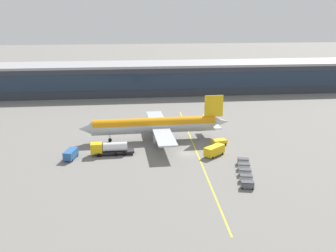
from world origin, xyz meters
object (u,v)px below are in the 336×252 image
Objects in this scene: baggage_cart_1 at (246,178)px; baggage_cart_3 at (244,166)px; crew_van at (71,154)px; fuel_tanker at (109,148)px; lavatory_truck at (215,150)px; main_airliner at (156,125)px; baggage_cart_0 at (247,185)px; pushback_tug at (219,142)px; baggage_cart_4 at (243,161)px; baggage_cart_2 at (245,172)px.

baggage_cart_3 is (1.45, 6.23, 0.00)m from baggage_cart_1.
fuel_tanker is at bearing 10.08° from crew_van.
lavatory_truck is 10.70m from baggage_cart_3.
main_airliner reaches higher than baggage_cart_0.
pushback_tug is 39.24m from crew_van.
baggage_cart_4 is at bearing -50.55° from lavatory_truck.
baggage_cart_0 and baggage_cart_1 have the same top height.
baggage_cart_0 is 1.00× the size of baggage_cart_2.
baggage_cart_1 is 1.00× the size of baggage_cart_3.
baggage_cart_0 and baggage_cart_2 have the same top height.
main_airliner is 7.12× the size of lavatory_truck.
pushback_tug is 14.55m from baggage_cart_4.
pushback_tug is (16.92, -6.12, -3.38)m from main_airliner.
baggage_cart_2 is 1.00× the size of baggage_cart_4.
main_airliner is 28.22m from baggage_cart_4.
main_airliner is 25.22m from crew_van.
baggage_cart_0 is at bearing -37.94° from fuel_tanker.
baggage_cart_1 is 6.40m from baggage_cart_3.
crew_van is at bearing -170.98° from pushback_tug.
lavatory_truck is 35.59m from crew_van.
fuel_tanker is at bearing 172.64° from lavatory_truck.
baggage_cart_2 is at bearing 76.91° from baggage_cart_0.
baggage_cart_1 and baggage_cart_4 have the same top height.
baggage_cart_3 is at bearing -85.34° from pushback_tug.
baggage_cart_2 is (1.45, 6.23, 0.00)m from baggage_cart_0.
baggage_cart_4 is (2.17, 9.35, 0.00)m from baggage_cart_1.
baggage_cart_3 is at bearing -64.31° from lavatory_truck.
lavatory_truck is 2.03× the size of baggage_cart_0.
baggage_cart_3 is (40.18, -11.35, -0.53)m from crew_van.
pushback_tug is at bearing 9.02° from crew_van.
lavatory_truck is at bearing 115.69° from baggage_cart_3.
crew_van is 41.76m from baggage_cart_3.
baggage_cart_1 is (3.18, -15.86, -0.64)m from lavatory_truck.
pushback_tug is 1.44× the size of baggage_cart_3.
lavatory_truck is at bearing 107.04° from baggage_cart_2.
pushback_tug is at bearing 89.95° from baggage_cart_1.
fuel_tanker is 3.72× the size of baggage_cart_4.
baggage_cart_3 is 3.20m from baggage_cart_4.
crew_van is at bearing 159.86° from baggage_cart_2.
fuel_tanker is at bearing -139.69° from main_airliner.
baggage_cart_2 and baggage_cart_4 have the same top height.
main_airliner reaches higher than baggage_cart_3.
baggage_cart_2 is (0.70, -20.62, -0.07)m from pushback_tug.
baggage_cart_0 is at bearing -103.09° from baggage_cart_4.
main_airliner is 30.11m from baggage_cart_3.
baggage_cart_2 is (30.13, -16.13, -0.96)m from fuel_tanker.
lavatory_truck reaches higher than baggage_cart_1.
baggage_cart_4 is (19.07, -20.51, -3.45)m from main_airliner.
crew_van is at bearing -150.66° from main_airliner.
baggage_cart_1 is at bearing -60.50° from main_airliner.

